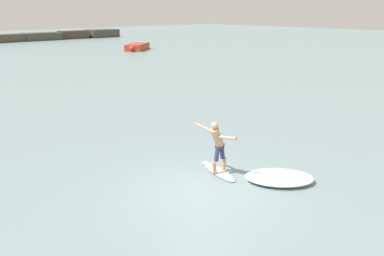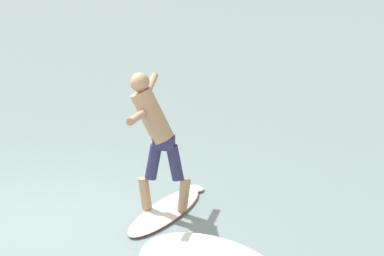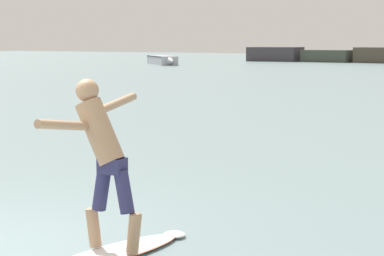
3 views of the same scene
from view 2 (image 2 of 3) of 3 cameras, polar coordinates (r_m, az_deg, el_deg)
name	(u,v)px [view 2 (image 2 of 3)]	position (r m, az deg, el deg)	size (l,w,h in m)	color
ground_plane	(46,225)	(11.51, -9.13, -6.05)	(200.00, 200.00, 0.00)	gray
surfboard	(166,211)	(11.71, -1.66, -5.22)	(0.91, 1.93, 0.20)	white
surfer	(154,129)	(11.32, -2.39, -0.08)	(0.77, 1.71, 1.80)	tan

